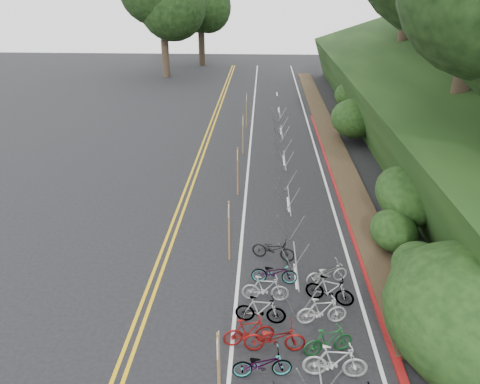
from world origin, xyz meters
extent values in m
plane|color=black|center=(0.00, 0.00, 0.00)|extent=(120.00, 120.00, 0.00)
cube|color=gold|center=(-2.15, 10.00, 0.00)|extent=(0.12, 80.00, 0.01)
cube|color=gold|center=(-1.85, 10.00, 0.00)|extent=(0.12, 80.00, 0.01)
cube|color=silver|center=(1.00, 10.00, 0.00)|extent=(0.12, 80.00, 0.01)
cube|color=silver|center=(5.20, 10.00, 0.00)|extent=(0.12, 80.00, 0.01)
cube|color=silver|center=(3.10, 4.00, 0.00)|extent=(0.10, 1.60, 0.01)
cube|color=silver|center=(3.10, 10.00, 0.00)|extent=(0.10, 1.60, 0.01)
cube|color=silver|center=(3.10, 16.00, 0.00)|extent=(0.10, 1.60, 0.01)
cube|color=silver|center=(3.10, 22.00, 0.00)|extent=(0.10, 1.60, 0.01)
cube|color=silver|center=(3.10, 28.00, 0.00)|extent=(0.10, 1.60, 0.01)
cube|color=silver|center=(3.10, 34.00, 0.00)|extent=(0.10, 1.60, 0.01)
cube|color=maroon|center=(5.70, 12.00, 0.05)|extent=(0.25, 28.00, 0.10)
cube|color=black|center=(13.50, 22.00, 2.80)|extent=(12.32, 44.00, 9.11)
cube|color=#382819|center=(6.40, 22.00, 0.08)|extent=(1.40, 44.00, 0.16)
ellipsoid|color=#284C19|center=(7.20, 3.00, 1.04)|extent=(2.00, 2.80, 1.60)
ellipsoid|color=#284C19|center=(8.00, 8.00, 1.55)|extent=(2.60, 3.64, 2.08)
ellipsoid|color=#284C19|center=(9.20, 14.00, 1.99)|extent=(2.20, 3.08, 1.76)
ellipsoid|color=#284C19|center=(7.80, 20.00, 1.56)|extent=(3.00, 4.20, 2.40)
ellipsoid|color=#284C19|center=(8.50, 26.00, 1.73)|extent=(2.40, 3.36, 1.92)
ellipsoid|color=#284C19|center=(9.80, 30.00, 2.41)|extent=(2.80, 3.92, 2.24)
ellipsoid|color=#284C19|center=(7.00, 6.00, 0.90)|extent=(1.80, 2.52, 1.44)
ellipsoid|color=#284C19|center=(10.00, 18.00, 2.60)|extent=(3.20, 4.48, 2.56)
ellipsoid|color=black|center=(8.00, 0.50, 1.21)|extent=(5.28, 6.16, 3.52)
cylinder|color=#2D2319|center=(11.00, 12.00, 5.77)|extent=(0.85, 0.85, 6.54)
cylinder|color=#2D2319|center=(13.50, 20.00, 6.90)|extent=(0.90, 0.90, 7.41)
cylinder|color=#2D2319|center=(12.50, 28.00, 5.85)|extent=(0.83, 0.83, 6.10)
cylinder|color=#2D2319|center=(15.00, 36.00, 6.99)|extent=(0.87, 0.87, 6.97)
cylinder|color=#2D2319|center=(-9.00, 42.00, 2.83)|extent=(0.80, 0.80, 5.66)
ellipsoid|color=black|center=(-9.00, 42.00, 7.99)|extent=(7.75, 7.75, 7.36)
cylinder|color=#2D2319|center=(-6.00, 50.00, 2.61)|extent=(0.78, 0.78, 5.23)
ellipsoid|color=black|center=(-6.00, 50.00, 7.26)|extent=(6.78, 6.78, 6.44)
cylinder|color=gray|center=(3.00, 3.00, 1.15)|extent=(0.05, 3.00, 0.05)
cylinder|color=gray|center=(2.72, 1.60, 0.57)|extent=(0.58, 0.04, 1.13)
cylinder|color=gray|center=(3.28, 1.60, 0.57)|extent=(0.58, 0.04, 1.13)
cylinder|color=gray|center=(2.72, 4.40, 0.57)|extent=(0.58, 0.04, 1.13)
cylinder|color=gray|center=(3.28, 4.40, 0.57)|extent=(0.58, 0.04, 1.13)
cylinder|color=gray|center=(3.00, 8.00, 1.15)|extent=(0.05, 3.00, 0.05)
cylinder|color=gray|center=(2.72, 6.60, 0.57)|extent=(0.58, 0.04, 1.13)
cylinder|color=gray|center=(3.28, 6.60, 0.57)|extent=(0.58, 0.04, 1.13)
cylinder|color=gray|center=(2.72, 9.40, 0.57)|extent=(0.58, 0.04, 1.13)
cylinder|color=gray|center=(3.28, 9.40, 0.57)|extent=(0.58, 0.04, 1.13)
cylinder|color=gray|center=(3.00, 13.00, 1.15)|extent=(0.05, 3.00, 0.05)
cylinder|color=gray|center=(2.72, 11.60, 0.57)|extent=(0.58, 0.04, 1.13)
cylinder|color=gray|center=(3.28, 11.60, 0.57)|extent=(0.58, 0.04, 1.13)
cylinder|color=gray|center=(2.72, 14.40, 0.57)|extent=(0.58, 0.04, 1.13)
cylinder|color=gray|center=(3.28, 14.40, 0.57)|extent=(0.58, 0.04, 1.13)
cylinder|color=gray|center=(3.00, 18.00, 1.15)|extent=(0.05, 3.00, 0.05)
cylinder|color=gray|center=(2.72, 16.60, 0.57)|extent=(0.58, 0.04, 1.13)
cylinder|color=gray|center=(3.28, 16.60, 0.57)|extent=(0.58, 0.04, 1.13)
cylinder|color=gray|center=(2.72, 19.40, 0.57)|extent=(0.58, 0.04, 1.13)
cylinder|color=gray|center=(3.28, 19.40, 0.57)|extent=(0.58, 0.04, 1.13)
cylinder|color=gray|center=(3.00, 23.00, 1.15)|extent=(0.05, 3.00, 0.05)
cylinder|color=gray|center=(2.72, 21.60, 0.57)|extent=(0.58, 0.04, 1.13)
cylinder|color=gray|center=(3.28, 21.60, 0.57)|extent=(0.58, 0.04, 1.13)
cylinder|color=gray|center=(2.72, 24.40, 0.57)|extent=(0.58, 0.04, 1.13)
cylinder|color=gray|center=(3.28, 24.40, 0.57)|extent=(0.58, 0.04, 1.13)
cylinder|color=brown|center=(0.85, -2.06, 1.28)|extent=(0.08, 0.08, 2.55)
cube|color=silver|center=(0.85, -2.06, 2.20)|extent=(0.02, 0.40, 0.50)
cylinder|color=brown|center=(0.60, 5.00, 1.25)|extent=(0.08, 0.08, 2.50)
cube|color=silver|center=(0.60, 5.00, 2.15)|extent=(0.02, 0.40, 0.50)
cylinder|color=brown|center=(0.60, 11.00, 1.25)|extent=(0.08, 0.08, 2.50)
cube|color=silver|center=(0.60, 11.00, 2.15)|extent=(0.02, 0.40, 0.50)
cylinder|color=brown|center=(0.60, 17.00, 1.25)|extent=(0.08, 0.08, 2.50)
cube|color=silver|center=(0.60, 17.00, 2.15)|extent=(0.02, 0.40, 0.50)
cylinder|color=brown|center=(0.60, 23.00, 1.25)|extent=(0.08, 0.08, 2.50)
cube|color=silver|center=(0.60, 23.00, 2.15)|extent=(0.02, 0.40, 0.50)
imported|color=maroon|center=(1.49, 0.44, 0.47)|extent=(0.78, 1.61, 0.93)
imported|color=slate|center=(1.89, -0.78, 0.43)|extent=(0.75, 1.69, 0.86)
imported|color=beige|center=(3.85, -0.70, 0.53)|extent=(0.56, 1.77, 1.06)
imported|color=maroon|center=(2.24, 0.21, 0.47)|extent=(0.71, 1.83, 0.95)
imported|color=#144C1E|center=(3.78, 0.16, 0.46)|extent=(0.90, 1.59, 0.92)
imported|color=slate|center=(1.83, 1.41, 0.48)|extent=(0.59, 1.64, 0.97)
imported|color=beige|center=(3.74, 1.47, 0.48)|extent=(0.67, 1.64, 0.96)
imported|color=#9E9EA3|center=(1.98, 2.54, 0.48)|extent=(0.50, 1.61, 0.96)
imported|color=slate|center=(4.12, 2.53, 0.49)|extent=(1.00, 1.71, 0.99)
imported|color=slate|center=(2.30, 3.57, 0.43)|extent=(0.65, 1.66, 0.86)
imported|color=#9E9EA3|center=(4.16, 3.65, 0.42)|extent=(1.05, 1.68, 0.83)
imported|color=black|center=(2.29, 5.14, 0.44)|extent=(1.00, 1.78, 0.89)
camera|label=1|loc=(1.76, -10.35, 9.87)|focal=35.00mm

